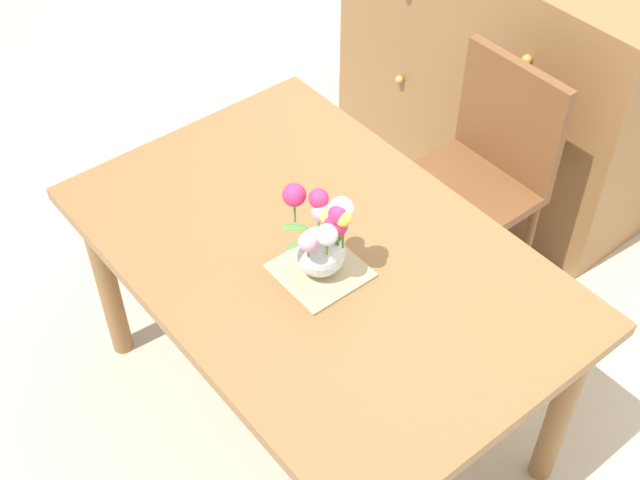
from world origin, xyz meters
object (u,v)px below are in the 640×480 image
object	(u,v)px
dresser	(497,67)
flower_vase	(323,236)
dining_table	(319,275)
chair_far	(481,169)

from	to	relation	value
dresser	flower_vase	distance (m)	1.54
dining_table	chair_far	distance (m)	0.82
dresser	flower_vase	xyz separation A→B (m)	(0.60, -1.37, 0.37)
chair_far	dresser	distance (m)	0.67
dining_table	chair_far	world-z (taller)	chair_far
chair_far	flower_vase	world-z (taller)	flower_vase
chair_far	flower_vase	distance (m)	0.93
chair_far	dresser	size ratio (longest dim) A/B	0.64
chair_far	dresser	bearing A→B (deg)	-51.99
dining_table	dresser	world-z (taller)	dresser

